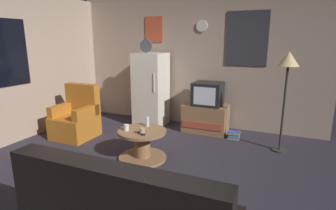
% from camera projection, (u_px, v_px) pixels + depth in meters
% --- Properties ---
extents(ground_plane, '(12.00, 12.00, 0.00)m').
position_uv_depth(ground_plane, '(136.00, 172.00, 3.68)').
color(ground_plane, '#2D2833').
extents(wall_with_art, '(5.20, 0.12, 2.72)m').
position_uv_depth(wall_with_art, '(194.00, 59.00, 5.55)').
color(wall_with_art, tan).
rests_on(wall_with_art, ground_plane).
extents(fridge, '(0.60, 0.62, 1.77)m').
position_uv_depth(fridge, '(151.00, 89.00, 5.59)').
color(fridge, silver).
rests_on(fridge, ground_plane).
extents(tv_stand, '(0.84, 0.53, 0.53)m').
position_uv_depth(tv_stand, '(206.00, 118.00, 5.27)').
color(tv_stand, '#8E6642').
rests_on(tv_stand, ground_plane).
extents(crt_tv, '(0.54, 0.51, 0.44)m').
position_uv_depth(crt_tv, '(208.00, 94.00, 5.14)').
color(crt_tv, black).
rests_on(crt_tv, tv_stand).
extents(standing_lamp, '(0.32, 0.32, 1.59)m').
position_uv_depth(standing_lamp, '(288.00, 67.00, 4.08)').
color(standing_lamp, '#332D28').
rests_on(standing_lamp, ground_plane).
extents(coffee_table, '(0.72, 0.72, 0.45)m').
position_uv_depth(coffee_table, '(142.00, 145.00, 4.05)').
color(coffee_table, '#8E6642').
rests_on(coffee_table, ground_plane).
extents(wine_glass, '(0.05, 0.05, 0.15)m').
position_uv_depth(wine_glass, '(147.00, 122.00, 4.16)').
color(wine_glass, silver).
rests_on(wine_glass, coffee_table).
extents(mug_ceramic_white, '(0.08, 0.08, 0.09)m').
position_uv_depth(mug_ceramic_white, '(126.00, 127.00, 3.98)').
color(mug_ceramic_white, silver).
rests_on(mug_ceramic_white, coffee_table).
extents(mug_ceramic_tan, '(0.08, 0.08, 0.09)m').
position_uv_depth(mug_ceramic_tan, '(142.00, 131.00, 3.82)').
color(mug_ceramic_tan, tan).
rests_on(mug_ceramic_tan, coffee_table).
extents(remote_control, '(0.15, 0.12, 0.02)m').
position_uv_depth(remote_control, '(141.00, 133.00, 3.82)').
color(remote_control, black).
rests_on(remote_control, coffee_table).
extents(armchair, '(0.68, 0.68, 0.96)m').
position_uv_depth(armchair, '(77.00, 119.00, 4.97)').
color(armchair, '#B2661E').
rests_on(armchair, ground_plane).
extents(book_stack, '(0.20, 0.18, 0.14)m').
position_uv_depth(book_stack, '(234.00, 135.00, 4.92)').
color(book_stack, '#63A98A').
rests_on(book_stack, ground_plane).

